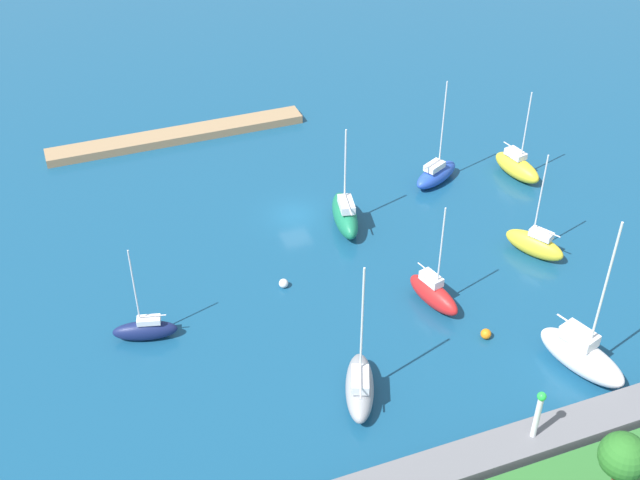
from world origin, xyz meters
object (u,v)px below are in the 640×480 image
object	(u,v)px
sailboat_navy_outer_mooring	(145,330)
mooring_buoy_white	(284,283)
mooring_buoy_orange	(486,334)
sailboat_blue_far_north	(436,174)
sailboat_green_lone_south	(345,215)
sailboat_white_far_south	(581,355)
park_tree_midwest	(623,457)
sailboat_gray_west_end	(360,386)
sailboat_yellow_lone_north	(535,244)
sailboat_red_east_end	(433,293)
sailboat_yellow_inner_mooring	(517,166)
harbor_beacon	(538,411)
pier_dock	(178,135)

from	to	relation	value
sailboat_navy_outer_mooring	mooring_buoy_white	bearing A→B (deg)	-155.23
mooring_buoy_orange	sailboat_blue_far_north	bearing A→B (deg)	-107.29
sailboat_green_lone_south	sailboat_blue_far_north	size ratio (longest dim) A/B	0.91
sailboat_green_lone_south	sailboat_white_far_south	world-z (taller)	sailboat_white_far_south
sailboat_blue_far_north	sailboat_white_far_south	xyz separation A→B (m)	(1.75, 24.68, 0.32)
park_tree_midwest	sailboat_blue_far_north	xyz separation A→B (m)	(-7.20, -34.95, -4.08)
sailboat_blue_far_north	sailboat_gray_west_end	world-z (taller)	sailboat_gray_west_end
sailboat_yellow_lone_north	sailboat_navy_outer_mooring	xyz separation A→B (m)	(31.24, -1.28, -0.25)
sailboat_yellow_lone_north	sailboat_gray_west_end	bearing A→B (deg)	86.55
sailboat_blue_far_north	mooring_buoy_white	bearing A→B (deg)	-179.40
sailboat_green_lone_south	sailboat_gray_west_end	xyz separation A→B (m)	(6.41, 18.35, -0.18)
sailboat_red_east_end	sailboat_white_far_south	world-z (taller)	sailboat_white_far_south
sailboat_red_east_end	sailboat_yellow_inner_mooring	bearing A→B (deg)	116.85
harbor_beacon	sailboat_green_lone_south	size ratio (longest dim) A/B	0.41
harbor_beacon	sailboat_yellow_lone_north	size ratio (longest dim) A/B	0.40
sailboat_yellow_lone_north	sailboat_yellow_inner_mooring	distance (m)	12.01
sailboat_green_lone_south	sailboat_blue_far_north	xyz separation A→B (m)	(-10.41, -3.50, -0.29)
sailboat_blue_far_north	sailboat_red_east_end	xyz separation A→B (m)	(8.03, 15.14, 0.11)
pier_dock	sailboat_blue_far_north	bearing A→B (deg)	141.26
sailboat_gray_west_end	mooring_buoy_orange	bearing A→B (deg)	-56.61
sailboat_white_far_south	mooring_buoy_orange	world-z (taller)	sailboat_white_far_south
harbor_beacon	sailboat_blue_far_north	xyz separation A→B (m)	(-8.50, -29.34, -2.27)
park_tree_midwest	sailboat_blue_far_north	size ratio (longest dim) A/B	0.55
sailboat_navy_outer_mooring	mooring_buoy_white	xyz separation A→B (m)	(-10.99, -1.97, -0.47)
sailboat_red_east_end	sailboat_yellow_lone_north	bearing A→B (deg)	89.83
sailboat_blue_far_north	sailboat_red_east_end	distance (m)	17.14
sailboat_white_far_south	mooring_buoy_white	size ratio (longest dim) A/B	17.31
sailboat_green_lone_south	sailboat_blue_far_north	bearing A→B (deg)	-59.73
sailboat_yellow_lone_north	mooring_buoy_white	world-z (taller)	sailboat_yellow_lone_north
sailboat_gray_west_end	harbor_beacon	bearing A→B (deg)	-109.54
pier_dock	sailboat_gray_west_end	world-z (taller)	sailboat_gray_west_end
sailboat_blue_far_north	sailboat_white_far_south	distance (m)	24.74
pier_dock	sailboat_blue_far_north	world-z (taller)	sailboat_blue_far_north
sailboat_navy_outer_mooring	harbor_beacon	bearing A→B (deg)	153.01
park_tree_midwest	mooring_buoy_white	size ratio (longest dim) A/B	7.63
harbor_beacon	sailboat_green_lone_south	bearing A→B (deg)	-85.78
sailboat_gray_west_end	sailboat_yellow_lone_north	bearing A→B (deg)	-41.73
sailboat_white_far_south	sailboat_red_east_end	bearing A→B (deg)	-164.60
sailboat_gray_west_end	sailboat_navy_outer_mooring	bearing A→B (deg)	71.04
harbor_beacon	sailboat_green_lone_south	world-z (taller)	sailboat_green_lone_south
sailboat_navy_outer_mooring	sailboat_white_far_south	size ratio (longest dim) A/B	0.63
harbor_beacon	sailboat_blue_far_north	world-z (taller)	sailboat_blue_far_north
sailboat_gray_west_end	sailboat_white_far_south	xyz separation A→B (m)	(-15.08, 2.82, 0.22)
sailboat_green_lone_south	sailboat_white_far_south	xyz separation A→B (m)	(-8.66, 21.17, 0.04)
harbor_beacon	sailboat_navy_outer_mooring	size ratio (longest dim) A/B	0.47
sailboat_green_lone_south	mooring_buoy_orange	distance (m)	16.85
sailboat_navy_outer_mooring	mooring_buoy_white	world-z (taller)	sailboat_navy_outer_mooring
pier_dock	sailboat_yellow_lone_north	xyz separation A→B (m)	(-22.75, 28.87, 0.66)
sailboat_yellow_inner_mooring	mooring_buoy_white	world-z (taller)	sailboat_yellow_inner_mooring
sailboat_red_east_end	mooring_buoy_orange	size ratio (longest dim) A/B	11.63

